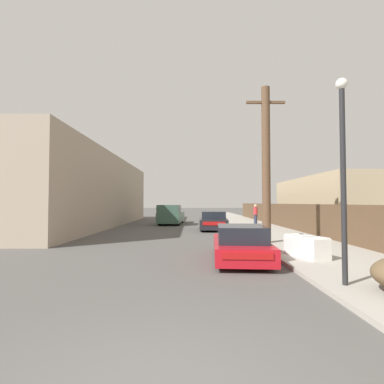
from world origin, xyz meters
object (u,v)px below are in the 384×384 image
Objects in this scene: discarded_fridge at (308,247)px; street_lamp at (345,164)px; utility_pole at (268,163)px; pickup_truck at (172,215)px; pedestrian at (257,214)px; car_parked_mid at (215,221)px; parked_sports_car_red at (242,244)px.

street_lamp is (-0.43, -3.39, 2.35)m from discarded_fridge.
utility_pole reaches higher than discarded_fridge.
street_lamp reaches higher than pickup_truck.
discarded_fridge is 15.52m from pedestrian.
street_lamp is at bearing -90.20° from utility_pole.
street_lamp is (1.85, -14.80, 2.19)m from car_parked_mid.
street_lamp is (-0.02, -7.05, -0.97)m from utility_pole.
discarded_fridge is at bearing 82.77° from street_lamp.
parked_sports_car_red is 0.96× the size of car_parked_mid.
car_parked_mid reaches higher than parked_sports_car_red.
pedestrian is (1.59, 15.43, 0.50)m from discarded_fridge.
car_parked_mid is 8.57m from utility_pole.
pedestrian is (7.33, -1.51, 0.10)m from pickup_truck.
utility_pole is (-0.41, 3.66, 3.32)m from discarded_fridge.
car_parked_mid is (-0.09, 11.32, 0.09)m from parked_sports_car_red.
pickup_truck is 14.61m from utility_pole.
parked_sports_car_red is (-2.19, 0.09, 0.07)m from discarded_fridge.
pickup_truck is at bearing 92.03° from discarded_fridge.
parked_sports_car_red is at bearing 105.24° from pickup_truck.
pedestrian reaches higher than car_parked_mid.
parked_sports_car_red is 4.52m from street_lamp.
car_parked_mid is at bearing 103.60° from utility_pole.
pedestrian is at bearing 67.42° from discarded_fridge.
pickup_truck reaches higher than parked_sports_car_red.
street_lamp is at bearing -113.95° from discarded_fridge.
parked_sports_car_red is 5.15m from utility_pole.
street_lamp is at bearing 107.96° from pickup_truck.
car_parked_mid is at bearing 97.12° from street_lamp.
pickup_truck reaches higher than car_parked_mid.
pedestrian is at bearing 80.40° from utility_pole.
car_parked_mid is 6.54m from pickup_truck.
utility_pole is 1.55× the size of street_lamp.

